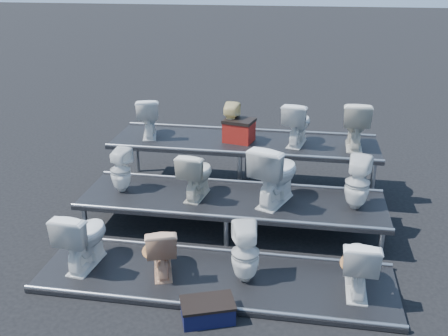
% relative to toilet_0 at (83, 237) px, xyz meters
% --- Properties ---
extents(ground, '(80.00, 80.00, 0.00)m').
position_rel_toilet_0_xyz_m(ground, '(1.61, 1.30, -0.44)').
color(ground, black).
rests_on(ground, ground).
extents(tier_front, '(4.20, 1.20, 0.06)m').
position_rel_toilet_0_xyz_m(tier_front, '(1.61, 0.00, -0.41)').
color(tier_front, black).
rests_on(tier_front, ground).
extents(tier_mid, '(4.20, 1.20, 0.46)m').
position_rel_toilet_0_xyz_m(tier_mid, '(1.61, 1.30, -0.21)').
color(tier_mid, black).
rests_on(tier_mid, ground).
extents(tier_back, '(4.20, 1.20, 0.86)m').
position_rel_toilet_0_xyz_m(tier_back, '(1.61, 2.60, -0.01)').
color(tier_back, black).
rests_on(tier_back, ground).
extents(toilet_0, '(0.51, 0.79, 0.77)m').
position_rel_toilet_0_xyz_m(toilet_0, '(0.00, 0.00, 0.00)').
color(toilet_0, white).
rests_on(toilet_0, tier_front).
extents(toilet_1, '(0.54, 0.71, 0.65)m').
position_rel_toilet_0_xyz_m(toilet_1, '(0.97, 0.00, -0.06)').
color(toilet_1, tan).
rests_on(toilet_1, tier_front).
extents(toilet_2, '(0.39, 0.40, 0.72)m').
position_rel_toilet_0_xyz_m(toilet_2, '(1.96, 0.00, -0.02)').
color(toilet_2, white).
rests_on(toilet_2, tier_front).
extents(toilet_3, '(0.42, 0.71, 0.72)m').
position_rel_toilet_0_xyz_m(toilet_3, '(3.22, 0.00, -0.03)').
color(toilet_3, white).
rests_on(toilet_3, tier_front).
extents(toilet_4, '(0.35, 0.36, 0.64)m').
position_rel_toilet_0_xyz_m(toilet_4, '(0.01, 1.30, 0.33)').
color(toilet_4, white).
rests_on(toilet_4, tier_mid).
extents(toilet_5, '(0.48, 0.71, 0.68)m').
position_rel_toilet_0_xyz_m(toilet_5, '(1.11, 1.30, 0.35)').
color(toilet_5, beige).
rests_on(toilet_5, tier_mid).
extents(toilet_6, '(0.75, 0.95, 0.85)m').
position_rel_toilet_0_xyz_m(toilet_6, '(2.20, 1.30, 0.44)').
color(toilet_6, white).
rests_on(toilet_6, tier_mid).
extents(toilet_7, '(0.39, 0.40, 0.72)m').
position_rel_toilet_0_xyz_m(toilet_7, '(3.28, 1.30, 0.38)').
color(toilet_7, white).
rests_on(toilet_7, tier_mid).
extents(toilet_8, '(0.52, 0.71, 0.65)m').
position_rel_toilet_0_xyz_m(toilet_8, '(0.04, 2.60, 0.74)').
color(toilet_8, white).
rests_on(toilet_8, tier_back).
extents(toilet_9, '(0.30, 0.31, 0.60)m').
position_rel_toilet_0_xyz_m(toilet_9, '(1.39, 2.60, 0.72)').
color(toilet_9, beige).
rests_on(toilet_9, tier_back).
extents(toilet_10, '(0.51, 0.73, 0.68)m').
position_rel_toilet_0_xyz_m(toilet_10, '(2.43, 2.60, 0.76)').
color(toilet_10, white).
rests_on(toilet_10, tier_back).
extents(toilet_11, '(0.43, 0.73, 0.74)m').
position_rel_toilet_0_xyz_m(toilet_11, '(3.31, 2.60, 0.78)').
color(toilet_11, beige).
rests_on(toilet_11, tier_back).
extents(red_crate, '(0.51, 0.44, 0.32)m').
position_rel_toilet_0_xyz_m(red_crate, '(1.53, 2.57, 0.57)').
color(red_crate, '#9F2111').
rests_on(red_crate, tier_back).
extents(step_stool, '(0.62, 0.49, 0.19)m').
position_rel_toilet_0_xyz_m(step_stool, '(1.66, -0.69, -0.35)').
color(step_stool, black).
rests_on(step_stool, ground).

